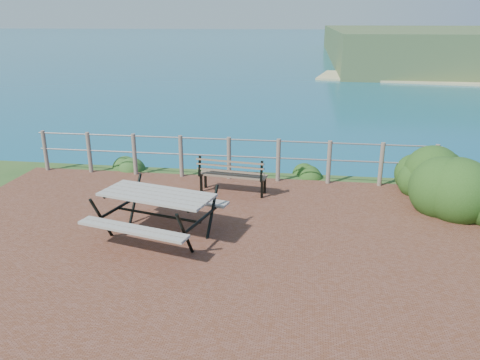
% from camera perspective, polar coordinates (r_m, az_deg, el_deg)
% --- Properties ---
extents(ground, '(10.00, 7.00, 0.12)m').
position_cam_1_polar(ground, '(8.04, -5.32, -7.58)').
color(ground, brown).
rests_on(ground, ground).
extents(ocean, '(1200.00, 1200.00, 0.00)m').
position_cam_1_polar(ocean, '(207.02, 8.18, 17.84)').
color(ocean, '#156E7E').
rests_on(ocean, ground).
extents(safety_railing, '(9.40, 0.10, 1.00)m').
position_cam_1_polar(safety_railing, '(10.90, -1.35, 2.95)').
color(safety_railing, '#6B5B4C').
rests_on(safety_railing, ground).
extents(picnic_table, '(2.04, 1.61, 0.80)m').
position_cam_1_polar(picnic_table, '(8.07, -10.02, -3.70)').
color(picnic_table, gray).
rests_on(picnic_table, ground).
extents(park_bench, '(1.50, 0.56, 0.83)m').
position_cam_1_polar(park_bench, '(10.00, -0.88, 1.30)').
color(park_bench, brown).
rests_on(park_bench, ground).
extents(shrub_right_front, '(1.54, 1.54, 2.18)m').
position_cam_1_polar(shrub_right_front, '(10.06, 25.78, -3.88)').
color(shrub_right_front, '#214615').
rests_on(shrub_right_front, ground).
extents(shrub_right_edge, '(1.26, 1.26, 1.79)m').
position_cam_1_polar(shrub_right_edge, '(11.29, 22.13, -0.97)').
color(shrub_right_edge, '#214615').
rests_on(shrub_right_edge, ground).
extents(shrub_lip_west, '(0.69, 0.69, 0.39)m').
position_cam_1_polar(shrub_lip_west, '(12.26, -13.30, 1.46)').
color(shrub_lip_west, '#1E4C1C').
rests_on(shrub_lip_west, ground).
extents(shrub_lip_east, '(0.69, 0.69, 0.41)m').
position_cam_1_polar(shrub_lip_east, '(11.54, 7.86, 0.71)').
color(shrub_lip_east, '#214615').
rests_on(shrub_lip_east, ground).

